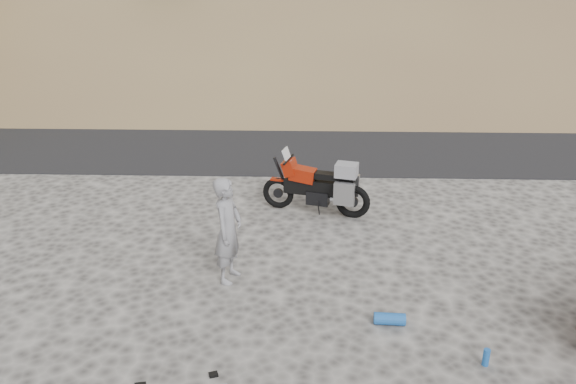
{
  "coord_description": "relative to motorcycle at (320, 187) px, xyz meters",
  "views": [
    {
      "loc": [
        1.21,
        -7.79,
        5.07
      ],
      "look_at": [
        0.91,
        2.08,
        1.0
      ],
      "focal_mm": 35.0,
      "sensor_mm": 36.0,
      "label": 1
    }
  ],
  "objects": [
    {
      "name": "gear_glove_b",
      "position": [
        -1.52,
        -5.24,
        -0.59
      ],
      "size": [
        0.14,
        0.12,
        0.04
      ],
      "primitive_type": "cube",
      "rotation": [
        0.0,
        0.0,
        0.35
      ],
      "color": "black",
      "rests_on": "ground"
    },
    {
      "name": "road",
      "position": [
        -1.56,
        5.67,
        -0.61
      ],
      "size": [
        120.0,
        7.0,
        0.05
      ],
      "primitive_type": "cube",
      "color": "black",
      "rests_on": "ground"
    },
    {
      "name": "motorcycle",
      "position": [
        0.0,
        0.0,
        0.0
      ],
      "size": [
        2.34,
        1.05,
        1.42
      ],
      "rotation": [
        0.0,
        0.0,
        -0.26
      ],
      "color": "black",
      "rests_on": "ground"
    },
    {
      "name": "man",
      "position": [
        -1.61,
        -2.78,
        -0.61
      ],
      "size": [
        0.6,
        0.77,
        1.85
      ],
      "primitive_type": "imported",
      "rotation": [
        0.0,
        0.0,
        1.31
      ],
      "color": "gray",
      "rests_on": "ground"
    },
    {
      "name": "gear_bottle",
      "position": [
        2.13,
        -4.91,
        -0.48
      ],
      "size": [
        0.12,
        0.12,
        0.25
      ],
      "primitive_type": "cylinder",
      "rotation": [
        0.0,
        0.0,
        0.38
      ],
      "color": "#1B56A5",
      "rests_on": "ground"
    },
    {
      "name": "gear_blue_mat",
      "position": [
        0.96,
        -4.02,
        -0.51
      ],
      "size": [
        0.48,
        0.21,
        0.19
      ],
      "primitive_type": "cylinder",
      "rotation": [
        0.0,
        1.57,
        -0.06
      ],
      "color": "#1B56A5",
      "rests_on": "ground"
    },
    {
      "name": "ground",
      "position": [
        -1.56,
        -3.33,
        -0.61
      ],
      "size": [
        140.0,
        140.0,
        0.0
      ],
      "primitive_type": "plane",
      "color": "#403E3B",
      "rests_on": "ground"
    }
  ]
}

